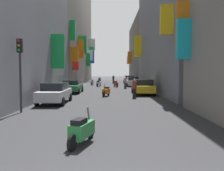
% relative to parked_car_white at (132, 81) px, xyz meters
% --- Properties ---
extents(ground_plane, '(140.00, 140.00, 0.00)m').
position_rel_parked_car_white_xyz_m(ground_plane, '(-3.59, -2.82, -0.75)').
color(ground_plane, '#2D2D30').
extents(building_left_mid_a, '(7.37, 13.01, 20.54)m').
position_rel_parked_car_white_xyz_m(building_left_mid_a, '(-11.58, 0.28, 9.50)').
color(building_left_mid_a, slate).
rests_on(building_left_mid_a, ground).
extents(building_left_mid_b, '(7.36, 20.40, 20.95)m').
position_rel_parked_car_white_xyz_m(building_left_mid_b, '(-11.58, 16.99, 9.71)').
color(building_left_mid_b, slate).
rests_on(building_left_mid_b, ground).
extents(building_right_mid_c, '(7.16, 23.96, 16.87)m').
position_rel_parked_car_white_xyz_m(building_right_mid_c, '(4.41, -7.59, 7.68)').
color(building_right_mid_c, gray).
rests_on(building_right_mid_c, ground).
extents(building_right_far, '(6.92, 22.79, 12.76)m').
position_rel_parked_car_white_xyz_m(building_right_far, '(4.41, 15.79, 5.63)').
color(building_right_far, slate).
rests_on(building_right_far, ground).
extents(parked_car_white, '(1.87, 3.98, 1.43)m').
position_rel_parked_car_white_xyz_m(parked_car_white, '(0.00, 0.00, 0.00)').
color(parked_car_white, white).
rests_on(parked_car_white, ground).
extents(parked_car_silver, '(1.89, 4.27, 1.48)m').
position_rel_parked_car_white_xyz_m(parked_car_silver, '(-7.20, -18.76, 0.02)').
color(parked_car_silver, '#B7B7BC').
rests_on(parked_car_silver, ground).
extents(parked_car_blue, '(1.95, 3.91, 1.49)m').
position_rel_parked_car_white_xyz_m(parked_car_blue, '(0.01, 7.42, 0.03)').
color(parked_car_blue, navy).
rests_on(parked_car_blue, ground).
extents(parked_car_green, '(1.99, 4.35, 1.33)m').
position_rel_parked_car_white_xyz_m(parked_car_green, '(-7.35, -10.65, -0.04)').
color(parked_car_green, '#236638').
rests_on(parked_car_green, ground).
extents(parked_car_yellow, '(1.99, 4.44, 1.49)m').
position_rel_parked_car_white_xyz_m(parked_car_yellow, '(-0.07, -12.47, 0.03)').
color(parked_car_yellow, gold).
rests_on(parked_car_yellow, ground).
extents(scooter_white, '(0.70, 1.81, 1.13)m').
position_rel_parked_car_white_xyz_m(scooter_white, '(-5.12, -0.27, -0.29)').
color(scooter_white, silver).
rests_on(scooter_white, ground).
extents(scooter_red, '(0.68, 1.81, 1.13)m').
position_rel_parked_car_white_xyz_m(scooter_red, '(-2.56, -1.71, -0.29)').
color(scooter_red, red).
rests_on(scooter_red, ground).
extents(scooter_blue, '(0.60, 1.78, 1.13)m').
position_rel_parked_car_white_xyz_m(scooter_blue, '(-5.83, 15.52, -0.29)').
color(scooter_blue, '#2D4CAD').
rests_on(scooter_blue, ground).
extents(scooter_green, '(0.75, 1.82, 1.13)m').
position_rel_parked_car_white_xyz_m(scooter_green, '(-4.07, -28.27, -0.29)').
color(scooter_green, '#287F3D').
rests_on(scooter_green, ground).
extents(scooter_silver, '(0.49, 1.93, 1.13)m').
position_rel_parked_car_white_xyz_m(scooter_silver, '(-6.37, 3.12, -0.29)').
color(scooter_silver, '#ADADB2').
rests_on(scooter_silver, ground).
extents(scooter_orange, '(0.74, 1.91, 1.13)m').
position_rel_parked_car_white_xyz_m(scooter_orange, '(-3.65, -14.10, -0.29)').
color(scooter_orange, orange).
rests_on(scooter_orange, ground).
extents(pedestrian_crossing, '(0.53, 0.53, 1.54)m').
position_rel_parked_car_white_xyz_m(pedestrian_crossing, '(-1.36, -4.60, 0.01)').
color(pedestrian_crossing, '#2D2D2D').
rests_on(pedestrian_crossing, ground).
extents(pedestrian_near_left, '(0.52, 0.52, 1.54)m').
position_rel_parked_car_white_xyz_m(pedestrian_near_left, '(-2.86, 8.21, 0.01)').
color(pedestrian_near_left, '#2C2C2C').
rests_on(pedestrian_near_left, ground).
extents(pedestrian_near_right, '(0.50, 0.50, 1.66)m').
position_rel_parked_car_white_xyz_m(pedestrian_near_right, '(-1.20, -15.52, 0.07)').
color(pedestrian_near_right, black).
rests_on(pedestrian_near_right, ground).
extents(traffic_light_near_corner, '(0.26, 0.34, 4.07)m').
position_rel_parked_car_white_xyz_m(traffic_light_near_corner, '(-8.19, -22.56, 2.03)').
color(traffic_light_near_corner, '#2D2D2D').
rests_on(traffic_light_near_corner, ground).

